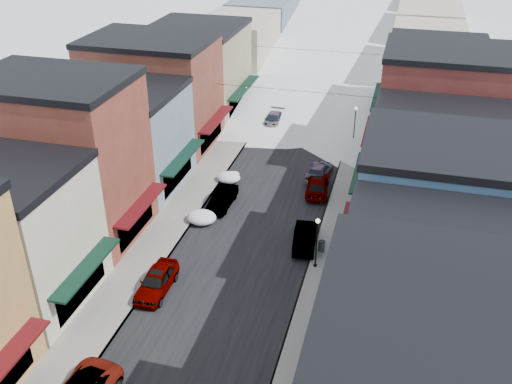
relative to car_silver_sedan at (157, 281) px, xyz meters
The scene contains 30 objects.
road 44.99m from the car_silver_sedan, 84.52° to the left, with size 10.00×160.00×0.01m, color black.
sidewalk_left 44.85m from the car_silver_sedan, 92.94° to the left, with size 3.20×160.00×0.15m, color gray.
sidewalk_right 46.09m from the car_silver_sedan, 76.32° to the left, with size 3.20×160.00×0.15m, color gray.
curb_left 44.79m from the car_silver_sedan, 90.96° to the left, with size 0.10×160.00×0.15m, color slate.
curb_right 45.75m from the car_silver_sedan, 78.21° to the left, with size 0.10×160.00×0.15m, color slate.
bldg_l_cream 10.11m from the car_silver_sedan, 163.00° to the right, with size 11.30×8.20×9.50m.
bldg_l_brick_near 12.09m from the car_silver_sedan, 150.65° to the left, with size 12.30×8.20×12.50m.
bldg_l_grayblue 16.82m from the car_silver_sedan, 122.83° to the left, with size 11.30×9.20×9.00m.
bldg_l_brick_far 25.28m from the car_silver_sedan, 113.47° to the left, with size 13.30×9.20×11.00m.
bldg_l_tan 34.23m from the car_silver_sedan, 105.18° to the left, with size 11.30×11.20×10.00m.
bldg_r_green 18.22m from the car_silver_sedan, 10.43° to the right, with size 11.30×9.20×9.50m.
bldg_r_blue 18.96m from the car_silver_sedan, 18.29° to the left, with size 11.30×9.20×10.50m.
bldg_r_cream 23.58m from the car_silver_sedan, 39.41° to the left, with size 12.30×9.20×9.00m.
bldg_r_brick_far 30.53m from the car_silver_sedan, 52.13° to the left, with size 13.30×9.20×11.50m.
bldg_r_tan 38.25m from the car_silver_sedan, 62.63° to the left, with size 11.30×11.20×9.50m.
distant_blocks 67.99m from the car_silver_sedan, 86.37° to the left, with size 34.00×55.00×8.00m.
overhead_cables 33.01m from the car_silver_sedan, 82.41° to the left, with size 16.40×15.04×0.04m.
car_silver_sedan is the anchor object (origin of this frame).
car_dark_hatch 11.89m from the car_silver_sedan, 86.14° to the left, with size 1.52×4.36×1.44m, color black.
car_silver_wagon 30.40m from the car_silver_sedan, 88.49° to the left, with size 1.90×4.66×1.35m, color gray.
car_green_sedan 11.68m from the car_silver_sedan, 42.57° to the left, with size 1.61×4.61×1.52m, color black.
car_gray_suv 18.20m from the car_silver_sedan, 63.39° to the left, with size 1.95×4.84×1.65m, color gray.
car_black_sedan 20.74m from the car_silver_sedan, 67.91° to the left, with size 1.87×4.61×1.34m, color black.
car_lane_silver 37.91m from the car_silver_sedan, 86.82° to the left, with size 1.79×4.44×1.51m, color gray.
car_lane_white 48.51m from the car_silver_sedan, 84.13° to the left, with size 2.74×5.93×1.65m, color silver.
trash_can 12.33m from the car_silver_sedan, 35.84° to the left, with size 0.51×0.51×0.86m.
streetlamp_near 11.33m from the car_silver_sedan, 28.15° to the left, with size 0.33×0.33×3.94m.
streetlamp_far 29.31m from the car_silver_sedan, 69.95° to the left, with size 0.33×0.33×3.96m.
snow_pile_mid 8.99m from the car_silver_sedan, 89.89° to the left, with size 2.39×2.67×1.01m.
snow_pile_far 16.24m from the car_silver_sedan, 89.94° to the left, with size 2.16×2.53×0.91m.
Camera 1 is at (9.98, -12.43, 24.52)m, focal length 40.00 mm.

